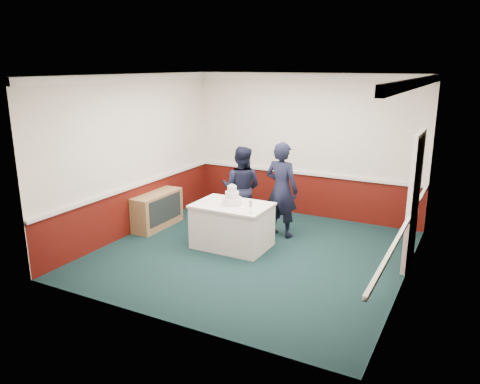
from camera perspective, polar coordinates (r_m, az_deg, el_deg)
The scene contains 9 objects.
ground at distance 8.17m, azimuth 1.46°, elevation -7.45°, with size 5.00×5.00×0.00m, color #14312A.
room_shell at distance 8.14m, azimuth 3.97°, elevation 6.84°, with size 5.00×5.00×3.00m.
sideboard at distance 9.47m, azimuth -10.03°, elevation -2.18°, with size 0.41×1.20×0.70m.
cake_table at distance 8.32m, azimuth -0.96°, elevation -4.06°, with size 1.32×0.92×0.79m.
wedding_cake at distance 8.17m, azimuth -0.98°, elevation -0.76°, with size 0.35×0.35×0.36m.
cake_knife at distance 8.04m, azimuth -1.84°, elevation -1.82°, with size 0.01×0.22×0.01m, color silver.
champagne_flute at distance 7.70m, azimuth 1.29°, elevation -1.55°, with size 0.05×0.05×0.21m.
person_man at distance 9.13m, azimuth 0.17°, elevation 0.49°, with size 0.80×0.62×1.65m, color black.
person_woman at distance 8.74m, azimuth 5.09°, elevation 0.27°, with size 0.66×0.43×1.80m, color black.
Camera 1 is at (3.32, -6.76, 3.16)m, focal length 35.00 mm.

